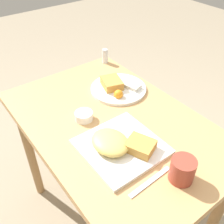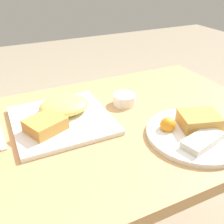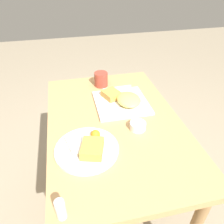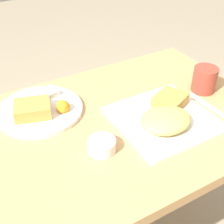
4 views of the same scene
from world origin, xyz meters
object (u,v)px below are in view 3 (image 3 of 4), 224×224
Objects in this scene: plate_square_near at (123,100)px; coffee_mug at (102,79)px; plate_oval_far at (88,148)px; salt_shaker at (61,210)px; butter_knife at (117,87)px; sauce_ramekin at (138,126)px.

plate_square_near is 0.24m from coffee_mug.
plate_oval_far is 3.10× the size of coffee_mug.
coffee_mug is (0.23, 0.08, 0.02)m from plate_square_near.
salt_shaker is 0.85m from butter_knife.
plate_square_near is 3.24× the size of coffee_mug.
salt_shaker is 0.44× the size of butter_knife.
plate_square_near is 0.18m from butter_knife.
sauce_ramekin is at bearing -45.83° from salt_shaker.
salt_shaker is at bearing 156.43° from plate_oval_far.
plate_square_near is 0.69m from salt_shaker.
sauce_ramekin is at bearing -70.37° from plate_oval_far.
plate_oval_far is at bearing -23.57° from salt_shaker.
plate_square_near is at bearing -31.29° from salt_shaker.
salt_shaker reaches higher than butter_knife.
plate_square_near is at bearing -37.00° from plate_oval_far.
plate_square_near is 0.40m from plate_oval_far.
salt_shaker is (-0.27, 0.12, 0.02)m from plate_oval_far.
coffee_mug is at bearing -18.94° from salt_shaker.
butter_knife is at bearing -26.79° from plate_oval_far.
plate_oval_far is at bearing 163.44° from coffee_mug.
plate_square_near is 1.55× the size of butter_knife.
butter_knife is at bearing -25.67° from salt_shaker.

